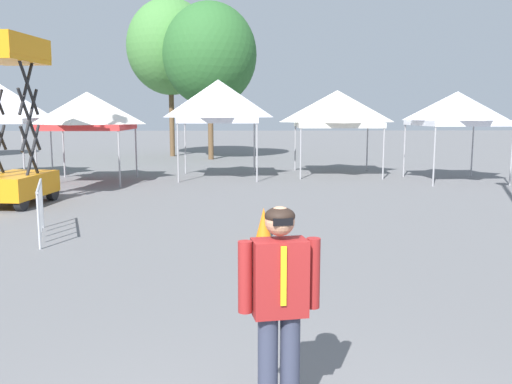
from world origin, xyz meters
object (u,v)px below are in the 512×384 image
canopy_tent_right_of_center (88,111)px  traffic_cone_lot_center (264,223)px  tree_behind_tents_center (170,47)px  canopy_tent_far_left (337,109)px  canopy_tent_behind_right (457,109)px  scissor_lift (14,156)px  tree_behind_tents_right (210,55)px  canopy_tent_far_right (218,101)px  person_foreground (279,301)px  crowd_barrier_by_lift (40,200)px

canopy_tent_right_of_center → traffic_cone_lot_center: (5.86, -8.98, -2.21)m
tree_behind_tents_center → canopy_tent_far_left: bearing=-50.4°
canopy_tent_behind_right → canopy_tent_far_left: bearing=151.6°
scissor_lift → tree_behind_tents_right: bearing=72.5°
canopy_tent_right_of_center → tree_behind_tents_right: 10.38m
canopy_tent_far_right → tree_behind_tents_center: bearing=106.6°
person_foreground → tree_behind_tents_center: size_ratio=0.21×
traffic_cone_lot_center → person_foreground: bearing=-91.2°
canopy_tent_far_right → scissor_lift: size_ratio=0.83×
crowd_barrier_by_lift → canopy_tent_behind_right: bearing=36.8°
scissor_lift → person_foreground: (6.37, -10.59, -0.28)m
crowd_barrier_by_lift → traffic_cone_lot_center: bearing=-2.6°
canopy_tent_far_right → person_foreground: (1.17, -16.64, -1.84)m
canopy_tent_behind_right → canopy_tent_right_of_center: bearing=179.9°
person_foreground → traffic_cone_lot_center: (0.14, 6.48, -0.72)m
canopy_tent_far_left → canopy_tent_right_of_center: bearing=-167.2°
tree_behind_tents_right → person_foreground: bearing=-85.5°
canopy_tent_right_of_center → crowd_barrier_by_lift: (1.42, -8.78, -1.77)m
scissor_lift → canopy_tent_far_right: bearing=49.3°
canopy_tent_far_right → tree_behind_tents_right: bearing=95.4°
tree_behind_tents_center → crowd_barrier_by_lift: (-0.08, -20.18, -5.26)m
canopy_tent_far_left → scissor_lift: 12.13m
person_foreground → tree_behind_tents_right: (-1.92, 24.69, 4.35)m
canopy_tent_behind_right → person_foreground: canopy_tent_behind_right is taller
canopy_tent_far_left → canopy_tent_behind_right: size_ratio=1.04×
canopy_tent_far_left → crowd_barrier_by_lift: 13.49m
person_foreground → canopy_tent_far_right: bearing=94.0°
scissor_lift → tree_behind_tents_right: (4.45, 14.10, 4.07)m
canopy_tent_right_of_center → traffic_cone_lot_center: size_ratio=5.13×
canopy_tent_right_of_center → canopy_tent_far_left: bearing=12.8°
tree_behind_tents_right → traffic_cone_lot_center: 19.01m
person_foreground → tree_behind_tents_center: tree_behind_tents_center is taller
canopy_tent_behind_right → tree_behind_tents_center: 16.66m
canopy_tent_right_of_center → person_foreground: (5.72, -15.46, -1.48)m
tree_behind_tents_center → person_foreground: bearing=-81.1°
canopy_tent_far_right → person_foreground: bearing=-86.0°
crowd_barrier_by_lift → canopy_tent_far_right: bearing=72.5°
canopy_tent_right_of_center → scissor_lift: (-0.65, -4.87, -1.20)m
crowd_barrier_by_lift → scissor_lift: bearing=117.9°
scissor_lift → traffic_cone_lot_center: 7.76m
canopy_tent_far_right → traffic_cone_lot_center: size_ratio=5.93×
person_foreground → tree_behind_tents_center: (-4.22, 26.86, 4.98)m
canopy_tent_right_of_center → canopy_tent_far_right: bearing=14.5°
canopy_tent_far_left → tree_behind_tents_center: size_ratio=0.38×
tree_behind_tents_center → crowd_barrier_by_lift: bearing=-90.2°
tree_behind_tents_right → crowd_barrier_by_lift: 18.74m
scissor_lift → person_foreground: bearing=-59.0°
canopy_tent_right_of_center → traffic_cone_lot_center: 10.95m
scissor_lift → tree_behind_tents_center: 17.08m
canopy_tent_far_left → scissor_lift: bearing=-144.7°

